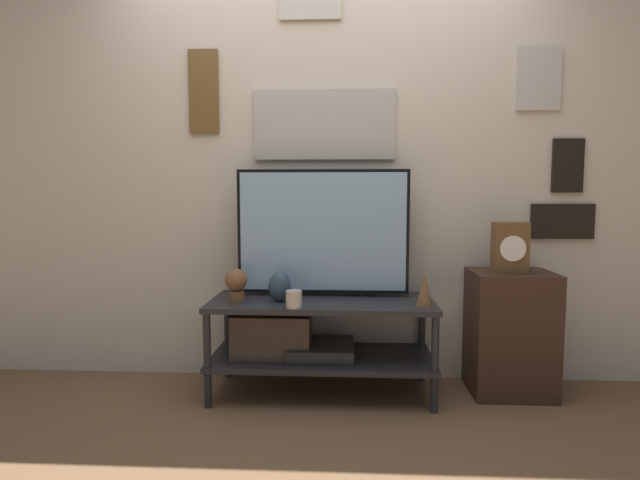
{
  "coord_description": "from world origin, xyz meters",
  "views": [
    {
      "loc": [
        0.13,
        -2.45,
        1.13
      ],
      "look_at": [
        -0.01,
        0.29,
        0.88
      ],
      "focal_mm": 28.0,
      "sensor_mm": 36.0,
      "label": 1
    }
  ],
  "objects_px": {
    "television": "(323,232)",
    "vase_urn_stoneware": "(280,287)",
    "mantel_clock": "(510,247)",
    "vase_slim_bronze": "(424,289)",
    "decorative_bust": "(236,283)",
    "candle_jar": "(294,299)"
  },
  "relations": [
    {
      "from": "television",
      "to": "candle_jar",
      "type": "height_order",
      "value": "television"
    },
    {
      "from": "vase_slim_bronze",
      "to": "candle_jar",
      "type": "relative_size",
      "value": 2.0
    },
    {
      "from": "decorative_bust",
      "to": "mantel_clock",
      "type": "xyz_separation_m",
      "value": [
        1.51,
        0.09,
        0.2
      ]
    },
    {
      "from": "television",
      "to": "vase_urn_stoneware",
      "type": "bearing_deg",
      "value": -145.08
    },
    {
      "from": "vase_slim_bronze",
      "to": "decorative_bust",
      "type": "xyz_separation_m",
      "value": [
        -1.02,
        0.07,
        0.01
      ]
    },
    {
      "from": "television",
      "to": "decorative_bust",
      "type": "relative_size",
      "value": 5.47
    },
    {
      "from": "mantel_clock",
      "to": "vase_slim_bronze",
      "type": "bearing_deg",
      "value": -161.07
    },
    {
      "from": "candle_jar",
      "to": "decorative_bust",
      "type": "distance_m",
      "value": 0.37
    },
    {
      "from": "television",
      "to": "vase_urn_stoneware",
      "type": "xyz_separation_m",
      "value": [
        -0.24,
        -0.16,
        -0.29
      ]
    },
    {
      "from": "television",
      "to": "mantel_clock",
      "type": "height_order",
      "value": "television"
    },
    {
      "from": "decorative_bust",
      "to": "mantel_clock",
      "type": "bearing_deg",
      "value": 3.56
    },
    {
      "from": "mantel_clock",
      "to": "decorative_bust",
      "type": "bearing_deg",
      "value": -176.44
    },
    {
      "from": "vase_slim_bronze",
      "to": "vase_urn_stoneware",
      "type": "bearing_deg",
      "value": 173.95
    },
    {
      "from": "television",
      "to": "vase_urn_stoneware",
      "type": "relative_size",
      "value": 5.99
    },
    {
      "from": "vase_urn_stoneware",
      "to": "mantel_clock",
      "type": "height_order",
      "value": "mantel_clock"
    },
    {
      "from": "television",
      "to": "decorative_bust",
      "type": "height_order",
      "value": "television"
    },
    {
      "from": "television",
      "to": "mantel_clock",
      "type": "bearing_deg",
      "value": -4.35
    },
    {
      "from": "vase_slim_bronze",
      "to": "decorative_bust",
      "type": "relative_size",
      "value": 1.01
    },
    {
      "from": "decorative_bust",
      "to": "mantel_clock",
      "type": "distance_m",
      "value": 1.52
    },
    {
      "from": "television",
      "to": "mantel_clock",
      "type": "distance_m",
      "value": 1.04
    },
    {
      "from": "candle_jar",
      "to": "mantel_clock",
      "type": "relative_size",
      "value": 0.32
    },
    {
      "from": "vase_slim_bronze",
      "to": "candle_jar",
      "type": "bearing_deg",
      "value": -174.29
    }
  ]
}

